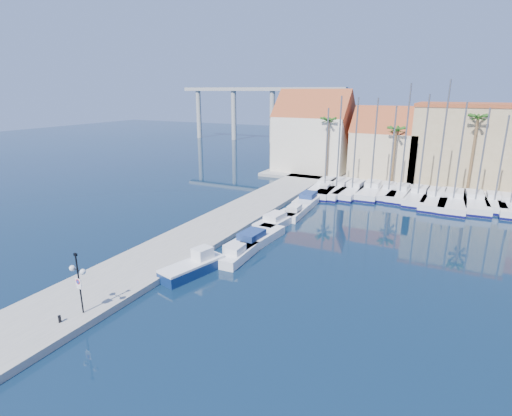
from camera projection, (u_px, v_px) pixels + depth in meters
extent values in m
plane|color=black|center=(212.00, 320.00, 24.91)|extent=(260.00, 260.00, 0.00)
cube|color=gray|center=(210.00, 229.00, 40.30)|extent=(6.00, 77.00, 0.50)
cube|color=gray|center=(438.00, 181.00, 61.42)|extent=(54.00, 16.00, 0.50)
cylinder|color=black|center=(79.00, 284.00, 24.21)|extent=(0.10, 0.10, 4.00)
cylinder|color=black|center=(75.00, 269.00, 24.07)|extent=(0.50, 0.08, 0.05)
cylinder|color=black|center=(80.00, 271.00, 23.83)|extent=(0.50, 0.08, 0.05)
sphere|color=white|center=(72.00, 268.00, 24.19)|extent=(0.36, 0.36, 0.36)
sphere|color=white|center=(83.00, 272.00, 23.71)|extent=(0.36, 0.36, 0.36)
cube|color=black|center=(75.00, 255.00, 23.66)|extent=(0.23, 0.13, 0.16)
cube|color=white|center=(78.00, 282.00, 24.13)|extent=(0.50, 0.06, 0.50)
cylinder|color=red|center=(78.00, 282.00, 24.09)|extent=(0.34, 0.04, 0.34)
cylinder|color=#1933A5|center=(78.00, 282.00, 24.08)|extent=(0.24, 0.03, 0.24)
cube|color=white|center=(79.00, 288.00, 24.23)|extent=(0.40, 0.05, 0.14)
cylinder|color=black|center=(60.00, 319.00, 23.69)|extent=(0.18, 0.18, 0.44)
cube|color=navy|center=(193.00, 269.00, 30.96)|extent=(3.07, 5.66, 0.81)
cube|color=white|center=(192.00, 264.00, 30.82)|extent=(3.07, 5.66, 0.18)
cube|color=white|center=(203.00, 254.00, 31.46)|extent=(1.48, 1.68, 0.99)
cube|color=white|center=(239.00, 255.00, 33.74)|extent=(1.83, 5.10, 0.80)
cube|color=white|center=(236.00, 249.00, 33.10)|extent=(1.20, 1.81, 0.60)
cube|color=white|center=(256.00, 239.00, 37.24)|extent=(2.86, 7.52, 0.80)
cube|color=navy|center=(252.00, 235.00, 36.43)|extent=(1.83, 2.69, 0.60)
cube|color=white|center=(278.00, 221.00, 42.49)|extent=(2.88, 7.09, 0.80)
cube|color=white|center=(275.00, 216.00, 41.74)|extent=(1.78, 2.56, 0.60)
cube|color=white|center=(296.00, 212.00, 45.36)|extent=(2.09, 5.65, 0.80)
cube|color=white|center=(294.00, 208.00, 44.67)|extent=(1.35, 2.01, 0.60)
cube|color=white|center=(310.00, 199.00, 51.12)|extent=(2.79, 7.56, 0.80)
cube|color=navy|center=(308.00, 195.00, 50.27)|extent=(1.81, 2.69, 0.60)
cube|color=white|center=(325.00, 191.00, 55.23)|extent=(2.18, 5.38, 0.80)
cube|color=white|center=(324.00, 186.00, 54.56)|extent=(1.35, 1.94, 0.60)
cube|color=white|center=(332.00, 185.00, 58.52)|extent=(2.24, 5.83, 0.80)
cube|color=white|center=(331.00, 181.00, 57.86)|extent=(1.42, 2.09, 0.60)
cube|color=white|center=(326.00, 188.00, 56.26)|extent=(3.76, 11.88, 1.00)
cube|color=#0E0E46|center=(326.00, 190.00, 56.36)|extent=(3.82, 11.95, 0.28)
cube|color=white|center=(328.00, 181.00, 57.07)|extent=(2.34, 3.64, 0.60)
cylinder|color=slate|center=(327.00, 148.00, 54.12)|extent=(0.20, 0.20, 10.50)
cube|color=white|center=(338.00, 189.00, 55.87)|extent=(3.34, 11.85, 1.00)
cube|color=#0E0E46|center=(337.00, 191.00, 55.96)|extent=(3.41, 11.91, 0.28)
cube|color=white|center=(340.00, 181.00, 56.64)|extent=(2.23, 3.58, 0.60)
cylinder|color=slate|center=(339.00, 142.00, 53.52)|extent=(0.20, 0.20, 12.07)
cube|color=white|center=(353.00, 190.00, 54.98)|extent=(3.40, 10.46, 1.00)
cube|color=#0E0E46|center=(353.00, 193.00, 55.07)|extent=(3.46, 10.53, 0.28)
cube|color=white|center=(356.00, 183.00, 55.59)|extent=(2.09, 3.21, 0.60)
cylinder|color=slate|center=(355.00, 144.00, 52.72)|extent=(0.20, 0.20, 11.90)
cube|color=white|center=(371.00, 191.00, 54.81)|extent=(2.97, 10.24, 1.00)
cube|color=#0E0E46|center=(371.00, 193.00, 54.90)|extent=(3.04, 10.30, 0.28)
cube|color=white|center=(373.00, 183.00, 55.47)|extent=(1.95, 3.11, 0.60)
cylinder|color=slate|center=(374.00, 144.00, 52.55)|extent=(0.20, 0.20, 11.84)
cube|color=white|center=(389.00, 192.00, 53.86)|extent=(2.63, 8.60, 1.00)
cube|color=#0E0E46|center=(388.00, 195.00, 53.95)|extent=(2.70, 8.66, 0.28)
cube|color=white|center=(390.00, 185.00, 54.37)|extent=(1.67, 2.62, 0.60)
cylinder|color=slate|center=(393.00, 149.00, 51.80)|extent=(0.20, 0.20, 10.86)
cube|color=white|center=(400.00, 194.00, 53.06)|extent=(2.80, 8.83, 1.00)
cube|color=#0E0E46|center=(400.00, 196.00, 53.15)|extent=(2.86, 8.90, 0.28)
cube|color=white|center=(402.00, 187.00, 53.55)|extent=(1.74, 2.71, 0.60)
cylinder|color=slate|center=(406.00, 139.00, 50.63)|extent=(0.20, 0.20, 13.60)
cube|color=white|center=(418.00, 196.00, 51.91)|extent=(2.94, 9.83, 1.00)
cube|color=#0E0E46|center=(418.00, 199.00, 52.00)|extent=(3.00, 9.89, 0.28)
cube|color=white|center=(420.00, 189.00, 52.50)|extent=(1.89, 2.99, 0.60)
cylinder|color=slate|center=(424.00, 145.00, 49.61)|extent=(0.20, 0.20, 12.31)
cube|color=white|center=(435.00, 199.00, 50.45)|extent=(3.26, 11.11, 1.00)
cube|color=#0E0E46|center=(435.00, 202.00, 50.54)|extent=(3.32, 11.17, 0.28)
cube|color=white|center=(437.00, 191.00, 51.14)|extent=(2.12, 3.38, 0.60)
cylinder|color=slate|center=(443.00, 140.00, 47.86)|extent=(0.20, 0.20, 13.97)
cube|color=white|center=(453.00, 201.00, 49.71)|extent=(3.14, 11.70, 1.00)
cube|color=#0E0E46|center=(453.00, 203.00, 49.80)|extent=(3.20, 11.76, 0.28)
cube|color=white|center=(454.00, 193.00, 50.47)|extent=(2.16, 3.52, 0.60)
cylinder|color=slate|center=(460.00, 152.00, 47.44)|extent=(0.20, 0.20, 11.46)
cube|color=white|center=(474.00, 202.00, 49.18)|extent=(3.47, 10.64, 1.00)
cube|color=#0E0E46|center=(474.00, 205.00, 49.27)|extent=(3.53, 10.71, 0.28)
cube|color=white|center=(475.00, 194.00, 49.87)|extent=(2.13, 3.27, 0.60)
cylinder|color=slate|center=(483.00, 155.00, 47.03)|extent=(0.20, 0.20, 10.84)
cube|color=white|center=(494.00, 203.00, 48.81)|extent=(2.45, 8.37, 1.00)
cube|color=#0E0E46|center=(493.00, 205.00, 48.90)|extent=(2.51, 8.43, 0.28)
cube|color=white|center=(494.00, 195.00, 49.30)|extent=(1.60, 2.54, 0.60)
cylinder|color=slate|center=(502.00, 159.00, 46.88)|extent=(0.20, 0.20, 10.05)
cube|color=white|center=(509.00, 206.00, 47.65)|extent=(2.76, 10.14, 1.00)
cube|color=#0E0E46|center=(509.00, 208.00, 47.74)|extent=(2.82, 10.20, 0.28)
cube|color=white|center=(510.00, 197.00, 48.29)|extent=(1.88, 3.06, 0.60)
cube|color=beige|center=(313.00, 144.00, 67.96)|extent=(12.00, 9.00, 9.00)
cube|color=brown|center=(314.00, 117.00, 66.69)|extent=(12.30, 9.00, 9.00)
cube|color=beige|center=(385.00, 154.00, 63.00)|extent=(10.00, 8.00, 7.00)
cube|color=brown|center=(387.00, 132.00, 62.00)|extent=(10.30, 8.00, 8.00)
cube|color=tan|center=(465.00, 145.00, 58.47)|extent=(14.00, 10.00, 11.00)
cube|color=brown|center=(471.00, 105.00, 56.84)|extent=(14.20, 10.20, 0.50)
cylinder|color=brown|center=(327.00, 149.00, 61.95)|extent=(0.36, 0.36, 9.00)
sphere|color=#235217|center=(328.00, 120.00, 60.71)|extent=(2.60, 2.60, 2.60)
cylinder|color=brown|center=(394.00, 157.00, 57.72)|extent=(0.36, 0.36, 8.00)
sphere|color=#235217|center=(396.00, 130.00, 56.62)|extent=(2.60, 2.60, 2.60)
cylinder|color=brown|center=(472.00, 155.00, 53.06)|extent=(0.36, 0.36, 10.00)
sphere|color=#235217|center=(478.00, 118.00, 51.68)|extent=(2.60, 2.60, 2.60)
cube|color=#9E9E99|center=(259.00, 89.00, 107.52)|extent=(48.00, 2.20, 0.90)
cylinder|color=#9E9E99|center=(199.00, 114.00, 118.25)|extent=(1.40, 1.40, 14.00)
cylinder|color=#9E9E99|center=(234.00, 115.00, 113.00)|extent=(1.40, 1.40, 14.00)
cylinder|color=#9E9E99|center=(272.00, 116.00, 107.75)|extent=(1.40, 1.40, 14.00)
cylinder|color=#9E9E99|center=(315.00, 117.00, 102.50)|extent=(1.40, 1.40, 14.00)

